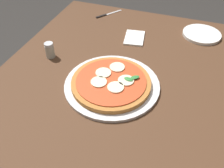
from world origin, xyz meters
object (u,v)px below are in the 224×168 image
(dining_table, at_px, (106,105))
(pizza, at_px, (111,82))
(serving_tray, at_px, (112,85))
(pepper_shaker, at_px, (50,50))
(plate_white, at_px, (202,34))
(napkin, at_px, (134,38))
(knife, at_px, (106,15))

(dining_table, bearing_deg, pizza, -81.46)
(serving_tray, height_order, pepper_shaker, pepper_shaker)
(serving_tray, xyz_separation_m, plate_white, (0.49, -0.29, 0.00))
(dining_table, xyz_separation_m, napkin, (0.36, -0.02, 0.11))
(serving_tray, bearing_deg, pizza, 150.65)
(pizza, xyz_separation_m, pepper_shaker, (0.09, 0.32, 0.01))
(serving_tray, height_order, pizza, pizza)
(dining_table, distance_m, serving_tray, 0.12)
(dining_table, height_order, pizza, pizza)
(serving_tray, xyz_separation_m, pizza, (-0.00, 0.00, 0.02))
(dining_table, height_order, pepper_shaker, pepper_shaker)
(dining_table, relative_size, napkin, 10.05)
(knife, xyz_separation_m, pepper_shaker, (-0.44, 0.09, 0.03))
(napkin, relative_size, knife, 0.92)
(dining_table, height_order, serving_tray, serving_tray)
(pizza, relative_size, knife, 2.13)
(dining_table, distance_m, pepper_shaker, 0.34)
(dining_table, xyz_separation_m, pizza, (0.00, -0.02, 0.13))
(plate_white, xyz_separation_m, pepper_shaker, (-0.40, 0.61, 0.03))
(pizza, distance_m, knife, 0.58)
(dining_table, relative_size, serving_tray, 3.61)
(napkin, relative_size, pepper_shaker, 1.88)
(serving_tray, distance_m, plate_white, 0.57)
(pizza, height_order, pepper_shaker, pepper_shaker)
(pizza, height_order, napkin, pizza)
(serving_tray, distance_m, pizza, 0.02)
(dining_table, distance_m, pizza, 0.13)
(pepper_shaker, bearing_deg, serving_tray, -105.76)
(napkin, bearing_deg, knife, 50.29)
(napkin, bearing_deg, pepper_shaker, 130.92)
(knife, bearing_deg, pizza, -157.18)
(pepper_shaker, bearing_deg, napkin, -49.08)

